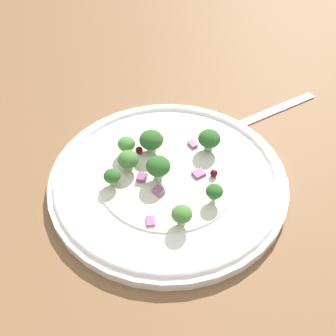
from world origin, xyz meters
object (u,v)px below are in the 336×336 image
object	(u,v)px
plate	(168,179)
fork	(257,117)
broccoli_floret_1	(112,176)
broccoli_floret_0	(128,160)
broccoli_floret_2	(126,144)

from	to	relation	value
plate	fork	world-z (taller)	plate
plate	broccoli_floret_1	world-z (taller)	broccoli_floret_1
plate	broccoli_floret_0	distance (cm)	5.24
plate	broccoli_floret_0	size ratio (longest dim) A/B	11.12
plate	broccoli_floret_1	bearing A→B (deg)	48.37
broccoli_floret_0	fork	size ratio (longest dim) A/B	0.14
broccoli_floret_1	broccoli_floret_0	bearing A→B (deg)	-87.71
broccoli_floret_1	fork	xyz separation A→B (cm)	(-7.12, -22.22, -2.53)
broccoli_floret_2	broccoli_floret_0	bearing A→B (deg)	134.61
broccoli_floret_0	fork	distance (cm)	20.69
plate	broccoli_floret_2	distance (cm)	6.68
plate	broccoli_floret_2	bearing A→B (deg)	-0.87
broccoli_floret_0	broccoli_floret_1	xyz separation A→B (cm)	(-0.12, 3.03, -0.17)
plate	fork	xyz separation A→B (cm)	(-2.80, -17.36, -0.61)
plate	broccoli_floret_1	distance (cm)	6.78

